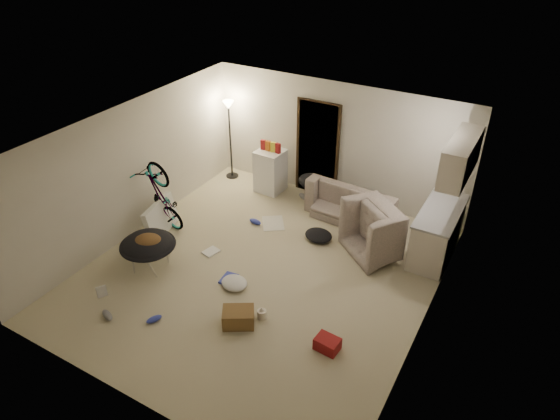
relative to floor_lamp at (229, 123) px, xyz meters
The scene contains 37 objects.
floor 3.81m from the floor_lamp, 47.83° to the right, with size 5.50×6.00×0.02m, color #BBB18F.
ceiling 3.77m from the floor_lamp, 47.83° to the right, with size 5.50×6.00×0.02m, color white.
wall_back 2.43m from the floor_lamp, ahead, with size 5.50×0.02×2.50m, color beige.
wall_front 6.15m from the floor_lamp, 67.02° to the right, with size 5.50×0.02×2.50m, color beige.
wall_left 2.67m from the floor_lamp, 97.74° to the right, with size 0.02×6.00×2.50m, color beige.
wall_right 5.80m from the floor_lamp, 27.18° to the right, with size 0.02×6.00×2.50m, color beige.
doorway 2.05m from the floor_lamp, ahead, with size 0.85×0.10×2.04m, color black.
door_trim 2.04m from the floor_lamp, ahead, with size 0.97×0.04×2.10m, color black.
floor_lamp is the anchor object (origin of this frame).
kitchen_counter 4.95m from the floor_lamp, ahead, with size 0.60×1.50×0.88m, color beige.
counter_top 4.89m from the floor_lamp, ahead, with size 0.64×1.54×0.04m, color gray.
kitchen_uppers 5.04m from the floor_lamp, ahead, with size 0.38×1.40×0.65m, color beige.
sofa 3.25m from the floor_lamp, ahead, with size 1.84×0.72×0.54m, color #3B433B.
armchair 4.27m from the floor_lamp, 13.21° to the right, with size 1.11×0.97×0.72m, color #3B433B.
bicycle 2.59m from the floor_lamp, 87.64° to the right, with size 0.54×1.56×0.82m, color black.
book_asset 4.72m from the floor_lamp, 84.02° to the right, with size 0.16×0.22×0.02m, color maroon.
mini_fridge 1.38m from the floor_lamp, ahead, with size 0.55×0.55×0.94m, color white.
snack_box_0 0.97m from the floor_lamp, ahead, with size 0.10×0.07×0.30m, color maroon.
snack_box_1 1.09m from the floor_lamp, ahead, with size 0.10×0.07×0.30m, color orange.
snack_box_2 1.20m from the floor_lamp, ahead, with size 0.10×0.07×0.30m, color yellow.
snack_box_3 1.32m from the floor_lamp, ahead, with size 0.10×0.07×0.30m, color maroon.
saucer_chair 3.67m from the floor_lamp, 78.89° to the right, with size 0.94×0.94×0.67m.
hoodie 3.67m from the floor_lamp, 78.20° to the right, with size 0.48×0.40×0.22m, color brown.
sofa_drape 2.27m from the floor_lamp, ahead, with size 0.56×0.46×0.28m, color black.
tv_box 2.71m from the floor_lamp, 87.73° to the right, with size 0.11×0.94×0.62m, color silver.
drink_case_a 4.89m from the floor_lamp, 54.56° to the right, with size 0.47×0.33×0.27m, color brown.
drink_case_b 5.64m from the floor_lamp, 41.59° to the right, with size 0.34×0.25×0.20m, color maroon.
juicer 4.83m from the floor_lamp, 50.18° to the right, with size 0.14×0.14×0.20m.
newspaper 2.56m from the floor_lamp, 34.30° to the right, with size 0.41×0.54×0.01m, color beige.
book_blue 3.92m from the floor_lamp, 56.65° to the right, with size 0.23×0.32×0.03m, color #2F3CAC.
book_white 3.20m from the floor_lamp, 63.31° to the right, with size 0.22×0.28×0.03m, color silver.
shoe_0 2.43m from the floor_lamp, 43.17° to the right, with size 0.27×0.11×0.10m, color #2F3CAC.
shoe_1 2.29m from the floor_lamp, ahead, with size 0.30×0.12×0.11m, color slate.
shoe_2 4.91m from the floor_lamp, 70.13° to the right, with size 0.25×0.10×0.09m, color #2F3CAC.
shoe_3 5.00m from the floor_lamp, 78.83° to the right, with size 0.27×0.11×0.10m, color slate.
clothes_lump_a 3.34m from the floor_lamp, 24.37° to the right, with size 0.53×0.45×0.17m, color black.
clothes_lump_c 4.07m from the floor_lamp, 55.19° to the right, with size 0.46×0.39×0.14m, color silver.
Camera 1 is at (3.60, -5.67, 5.44)m, focal length 32.00 mm.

